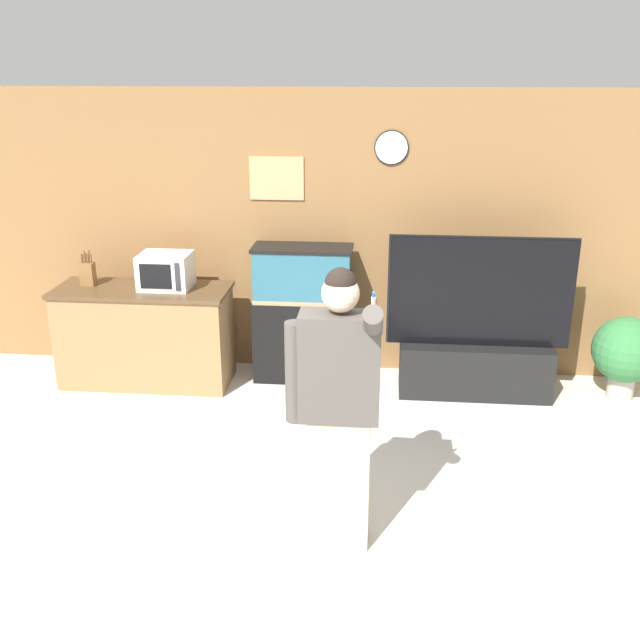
# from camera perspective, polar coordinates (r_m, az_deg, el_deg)

# --- Properties ---
(ground_plane) EXTENTS (18.00, 18.00, 0.00)m
(ground_plane) POSITION_cam_1_polar(r_m,az_deg,el_deg) (4.32, -6.18, -20.38)
(ground_plane) COLOR beige
(wall_back_paneled) EXTENTS (10.00, 0.08, 2.60)m
(wall_back_paneled) POSITION_cam_1_polar(r_m,az_deg,el_deg) (6.63, -1.16, 6.88)
(wall_back_paneled) COLOR olive
(wall_back_paneled) RESTS_ON ground_plane
(counter_island) EXTENTS (1.56, 0.62, 0.90)m
(counter_island) POSITION_cam_1_polar(r_m,az_deg,el_deg) (6.68, -13.77, -1.20)
(counter_island) COLOR olive
(counter_island) RESTS_ON ground_plane
(microwave) EXTENTS (0.44, 0.37, 0.31)m
(microwave) POSITION_cam_1_polar(r_m,az_deg,el_deg) (6.46, -12.23, 3.87)
(microwave) COLOR white
(microwave) RESTS_ON counter_island
(knife_block) EXTENTS (0.12, 0.10, 0.31)m
(knife_block) POSITION_cam_1_polar(r_m,az_deg,el_deg) (6.73, -18.10, 3.59)
(knife_block) COLOR brown
(knife_block) RESTS_ON counter_island
(aquarium_on_stand) EXTENTS (0.89, 0.39, 1.26)m
(aquarium_on_stand) POSITION_cam_1_polar(r_m,az_deg,el_deg) (6.51, -1.37, 0.51)
(aquarium_on_stand) COLOR black
(aquarium_on_stand) RESTS_ON ground_plane
(tv_on_stand) EXTENTS (1.58, 0.40, 1.43)m
(tv_on_stand) POSITION_cam_1_polar(r_m,az_deg,el_deg) (6.40, 12.36, -2.36)
(tv_on_stand) COLOR black
(tv_on_stand) RESTS_ON ground_plane
(person_standing) EXTENTS (0.55, 0.42, 1.75)m
(person_standing) POSITION_cam_1_polar(r_m,az_deg,el_deg) (4.14, 1.42, -7.04)
(person_standing) COLOR #BCAD89
(person_standing) RESTS_ON ground_plane
(potted_plant) EXTENTS (0.58, 0.58, 0.74)m
(potted_plant) POSITION_cam_1_polar(r_m,az_deg,el_deg) (6.72, 23.27, -2.33)
(potted_plant) COLOR #B2A899
(potted_plant) RESTS_ON ground_plane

